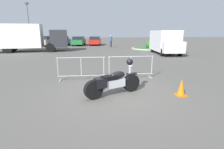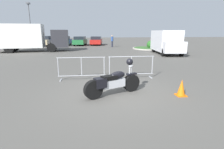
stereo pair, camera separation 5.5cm
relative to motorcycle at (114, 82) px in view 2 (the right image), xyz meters
The scene contains 15 objects.
ground_plane 0.51m from the motorcycle, 36.49° to the left, with size 120.00×120.00×0.00m, color #54514C.
motorcycle is the anchor object (origin of this frame).
crowd_barrier_near 2.48m from the motorcycle, 118.44° to the left, with size 2.20×0.48×1.07m.
crowd_barrier_far 2.48m from the motorcycle, 61.55° to the left, with size 2.20×0.48×1.07m.
box_truck 16.57m from the motorcycle, 116.45° to the left, with size 7.86×2.89×2.98m.
delivery_van 13.01m from the motorcycle, 57.75° to the left, with size 2.46×5.18×2.31m.
parked_car_silver 25.39m from the motorcycle, 113.07° to the left, with size 2.41×4.62×1.50m.
parked_car_tan 24.36m from the motorcycle, 107.50° to the left, with size 2.45×4.69×1.52m.
parked_car_blue 23.97m from the motorcycle, 101.32° to the left, with size 2.34×4.48×1.45m.
parked_car_green 23.38m from the motorcycle, 95.11° to the left, with size 2.29×4.39×1.42m.
parked_car_red 23.54m from the motorcycle, 88.68° to the left, with size 2.26×4.34×1.40m.
pedestrian 19.64m from the motorcycle, 82.31° to the left, with size 0.35×0.35×1.69m.
planter_island 17.70m from the motorcycle, 65.66° to the left, with size 4.58×4.58×1.07m.
traffic_cone 2.40m from the motorcycle, 10.00° to the right, with size 0.34×0.34×0.59m.
street_lamp 20.41m from the motorcycle, 113.57° to the left, with size 0.36×0.70×5.68m.
Camera 2 is at (-0.98, -5.95, 2.21)m, focal length 28.00 mm.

